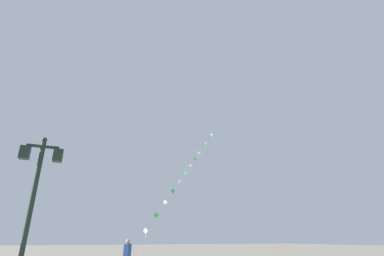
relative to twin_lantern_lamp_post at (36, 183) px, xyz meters
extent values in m
cylinder|color=#1E2D23|center=(0.00, 0.00, -1.00)|extent=(0.14, 0.14, 4.62)
sphere|color=#1E2D23|center=(0.00, 0.00, 1.39)|extent=(0.16, 0.16, 0.16)
cube|color=#1E2D23|center=(0.00, 0.00, 1.16)|extent=(0.95, 0.08, 0.08)
cube|color=#1E2D23|center=(-0.47, 0.00, 0.91)|extent=(0.28, 0.28, 0.40)
cube|color=beige|center=(-0.47, 0.00, 0.91)|extent=(0.19, 0.19, 0.30)
cube|color=#1E2D23|center=(0.47, 0.00, 0.91)|extent=(0.28, 0.28, 0.40)
cube|color=beige|center=(0.47, 0.00, 0.91)|extent=(0.19, 0.19, 0.30)
cylinder|color=silver|center=(4.59, 8.09, -2.11)|extent=(1.83, 2.19, 2.04)
cylinder|color=silver|center=(5.97, 9.74, -0.57)|extent=(0.96, 1.15, 1.07)
cylinder|color=silver|center=(6.91, 10.87, 0.49)|extent=(0.96, 1.15, 1.07)
cylinder|color=silver|center=(7.85, 12.01, 1.54)|extent=(0.96, 1.15, 1.07)
cylinder|color=silver|center=(8.80, 13.14, 2.60)|extent=(0.96, 1.15, 1.07)
cylinder|color=silver|center=(9.74, 14.27, 3.65)|extent=(0.96, 1.15, 1.07)
cylinder|color=silver|center=(10.68, 15.40, 4.71)|extent=(0.96, 1.15, 1.07)
cylinder|color=silver|center=(11.62, 16.53, 5.76)|extent=(0.96, 1.15, 1.07)
cylinder|color=silver|center=(12.56, 17.66, 6.82)|extent=(0.96, 1.15, 1.07)
cylinder|color=silver|center=(13.51, 18.79, 7.87)|extent=(0.96, 1.15, 1.07)
cylinder|color=silver|center=(14.45, 19.92, 8.93)|extent=(0.96, 1.15, 1.07)
cylinder|color=silver|center=(15.39, 21.06, 9.98)|extent=(0.96, 1.15, 1.07)
cylinder|color=silver|center=(16.33, 22.19, 11.04)|extent=(0.96, 1.15, 1.07)
cube|color=white|center=(5.50, 9.18, -1.10)|extent=(0.27, 0.30, 0.40)
cylinder|color=white|center=(5.50, 9.18, -1.39)|extent=(0.04, 0.03, 0.28)
cube|color=green|center=(6.44, 10.31, -0.04)|extent=(0.35, 0.21, 0.40)
cylinder|color=green|center=(6.44, 10.31, -0.31)|extent=(0.03, 0.04, 0.24)
cube|color=white|center=(7.38, 11.44, 1.01)|extent=(0.30, 0.28, 0.40)
cylinder|color=white|center=(7.38, 11.44, 0.77)|extent=(0.03, 0.03, 0.18)
cube|color=green|center=(8.32, 12.57, 2.07)|extent=(0.36, 0.20, 0.40)
cylinder|color=green|center=(8.32, 12.57, 1.78)|extent=(0.02, 0.03, 0.27)
cube|color=white|center=(9.27, 13.70, 3.12)|extent=(0.35, 0.20, 0.40)
cylinder|color=white|center=(9.27, 13.70, 2.88)|extent=(0.03, 0.04, 0.19)
cube|color=green|center=(10.21, 14.83, 4.18)|extent=(0.26, 0.32, 0.40)
cylinder|color=green|center=(10.21, 14.83, 3.90)|extent=(0.04, 0.04, 0.25)
cube|color=white|center=(11.15, 15.97, 5.23)|extent=(0.34, 0.23, 0.40)
cylinder|color=white|center=(11.15, 15.97, 4.98)|extent=(0.03, 0.03, 0.21)
cube|color=green|center=(12.09, 17.10, 6.29)|extent=(0.33, 0.24, 0.40)
cylinder|color=green|center=(12.09, 17.10, 6.03)|extent=(0.02, 0.03, 0.23)
cube|color=white|center=(13.04, 18.23, 7.35)|extent=(0.34, 0.23, 0.40)
cylinder|color=white|center=(13.04, 18.23, 7.06)|extent=(0.03, 0.04, 0.26)
cube|color=green|center=(13.98, 19.36, 8.40)|extent=(0.30, 0.28, 0.40)
cylinder|color=green|center=(13.98, 19.36, 8.12)|extent=(0.03, 0.03, 0.27)
cube|color=white|center=(14.92, 20.49, 9.46)|extent=(0.35, 0.21, 0.40)
cylinder|color=white|center=(14.92, 20.49, 9.20)|extent=(0.04, 0.04, 0.21)
cube|color=green|center=(15.86, 21.62, 10.51)|extent=(0.32, 0.26, 0.40)
cylinder|color=green|center=(15.86, 21.62, 10.23)|extent=(0.04, 0.04, 0.26)
cube|color=white|center=(16.80, 22.75, 11.57)|extent=(0.31, 0.26, 0.40)
cylinder|color=white|center=(16.80, 22.75, 11.31)|extent=(0.03, 0.03, 0.23)
cube|color=#264C8C|center=(3.85, 5.57, -2.12)|extent=(0.41, 0.45, 0.60)
sphere|color=tan|center=(3.85, 5.57, -1.70)|extent=(0.22, 0.22, 0.22)
cylinder|color=#264C8C|center=(3.97, 5.75, -1.95)|extent=(0.30, 0.37, 0.50)
camera|label=1|loc=(1.31, -9.76, -1.59)|focal=26.46mm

